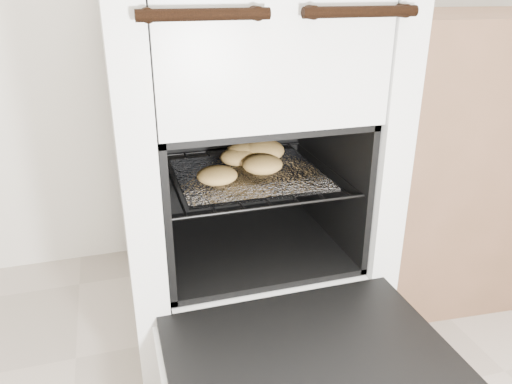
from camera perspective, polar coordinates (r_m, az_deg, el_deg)
stove at (r=1.30m, az=-1.90°, el=4.55°), size 0.62×0.69×0.94m
oven_door at (r=1.00m, az=6.46°, el=-19.10°), size 0.55×0.43×0.04m
oven_rack at (r=1.25m, az=-1.08°, el=2.05°), size 0.45×0.43×0.01m
foil_sheet at (r=1.23m, az=-0.82°, el=2.00°), size 0.35×0.31×0.01m
baked_rolls at (r=1.27m, az=-0.93°, el=3.98°), size 0.28×0.26×0.06m
counter at (r=1.66m, az=23.66°, el=4.36°), size 0.83×0.59×0.80m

